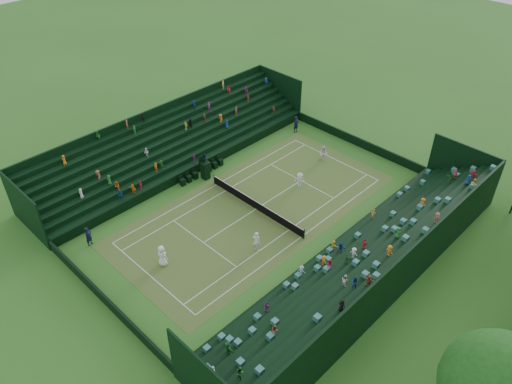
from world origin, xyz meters
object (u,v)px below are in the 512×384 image
at_px(player_far_west, 323,154).
at_px(player_far_east, 300,180).
at_px(player_near_west, 162,256).
at_px(player_near_east, 256,241).
at_px(tennis_net, 256,205).
at_px(umpire_chair, 205,168).

relative_size(player_far_west, player_far_east, 1.12).
relative_size(player_near_west, player_near_east, 0.99).
xyz_separation_m(player_near_east, player_far_east, (-3.35, 9.43, -0.20)).
relative_size(tennis_net, player_near_west, 5.97).
bearing_deg(player_near_west, tennis_net, -108.22).
bearing_deg(player_far_west, tennis_net, -105.99).
relative_size(tennis_net, player_far_east, 7.41).
distance_m(tennis_net, umpire_chair, 7.15).
xyz_separation_m(tennis_net, player_near_west, (-0.36, -10.36, 0.45)).
bearing_deg(player_far_west, player_near_west, -108.81).
relative_size(player_near_east, player_far_east, 1.26).
bearing_deg(tennis_net, umpire_chair, 179.92).
height_order(umpire_chair, player_far_east, umpire_chair).
bearing_deg(player_near_east, player_near_west, 36.62).
distance_m(umpire_chair, player_far_west, 12.54).
bearing_deg(player_far_east, player_far_west, 67.80).
bearing_deg(umpire_chair, player_near_west, -56.90).
relative_size(tennis_net, umpire_chair, 4.13).
xyz_separation_m(player_near_east, player_far_west, (-4.57, 14.65, -0.11)).
bearing_deg(tennis_net, player_near_east, -45.01).
height_order(player_near_east, player_far_east, player_near_east).
xyz_separation_m(umpire_chair, player_far_west, (6.41, 10.77, -0.33)).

